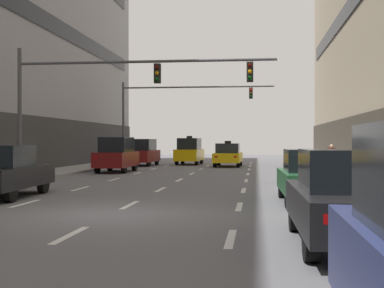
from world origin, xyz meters
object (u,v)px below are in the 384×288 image
object	(u,v)px
car_driving_5	(3,172)
traffic_signal_0	(112,85)
car_driving_0	(143,152)
car_parked_1	(350,198)
traffic_signal_1	(171,105)
car_driving_1	(117,155)
car_parked_2	(312,176)
taxi_driving_2	(228,155)
taxi_driving_4	(189,151)
pedestrian_1	(332,156)

from	to	relation	value
car_driving_5	traffic_signal_0	xyz separation A→B (m)	(2.10, 5.85, 3.45)
car_driving_5	car_driving_0	bearing A→B (deg)	90.50
car_parked_1	traffic_signal_1	world-z (taller)	traffic_signal_1
car_driving_0	car_driving_5	bearing A→B (deg)	-89.50
car_driving_0	car_driving_1	world-z (taller)	car_driving_1
car_driving_5	car_parked_2	size ratio (longest dim) A/B	1.07
traffic_signal_0	traffic_signal_1	distance (m)	18.50
taxi_driving_2	car_parked_1	size ratio (longest dim) A/B	0.99
car_parked_2	traffic_signal_1	size ratio (longest dim) A/B	0.37
taxi_driving_2	taxi_driving_4	world-z (taller)	taxi_driving_4
car_driving_0	car_parked_2	world-z (taller)	car_driving_0
car_parked_1	car_parked_2	distance (m)	6.66
traffic_signal_1	pedestrian_1	xyz separation A→B (m)	(10.80, -10.59, -3.69)
taxi_driving_2	traffic_signal_1	xyz separation A→B (m)	(-4.56, 2.05, 3.88)
car_parked_2	traffic_signal_0	bearing A→B (deg)	142.16
traffic_signal_0	taxi_driving_4	bearing A→B (deg)	87.31
car_driving_1	taxi_driving_2	size ratio (longest dim) A/B	0.95
taxi_driving_2	traffic_signal_1	bearing A→B (deg)	155.78
car_driving_0	car_driving_1	bearing A→B (deg)	-88.96
taxi_driving_4	car_driving_5	bearing A→B (deg)	-96.77
car_parked_1	pedestrian_1	size ratio (longest dim) A/B	3.00
car_driving_1	car_parked_2	distance (m)	17.96
car_parked_1	pedestrian_1	distance (m)	20.86
traffic_signal_0	traffic_signal_1	world-z (taller)	traffic_signal_1
car_parked_2	pedestrian_1	size ratio (longest dim) A/B	2.83
pedestrian_1	car_parked_1	bearing A→B (deg)	-96.89
car_driving_1	traffic_signal_0	size ratio (longest dim) A/B	0.38
car_driving_0	car_parked_1	world-z (taller)	car_driving_0
car_driving_0	taxi_driving_4	xyz separation A→B (m)	(3.21, 2.60, 0.04)
car_parked_2	traffic_signal_1	xyz separation A→B (m)	(-8.30, 24.63, 3.92)
car_driving_0	taxi_driving_4	bearing A→B (deg)	38.98
pedestrian_1	car_driving_5	bearing A→B (deg)	-132.32
car_driving_0	car_driving_5	size ratio (longest dim) A/B	0.90
traffic_signal_1	car_driving_1	bearing A→B (deg)	-100.22
car_driving_1	pedestrian_1	size ratio (longest dim) A/B	2.81
pedestrian_1	car_parked_2	bearing A→B (deg)	-100.11
car_driving_1	taxi_driving_4	world-z (taller)	taxi_driving_4
car_driving_1	traffic_signal_0	xyz separation A→B (m)	(2.15, -8.73, 3.25)
car_parked_1	pedestrian_1	bearing A→B (deg)	83.11
taxi_driving_4	pedestrian_1	xyz separation A→B (m)	(9.50, -11.65, -0.02)
car_driving_1	taxi_driving_4	distance (m)	11.24
taxi_driving_4	car_parked_1	xyz separation A→B (m)	(6.99, -32.36, -0.20)
car_driving_1	car_parked_1	xyz separation A→B (m)	(10.06, -21.54, -0.20)
car_driving_1	car_parked_2	world-z (taller)	car_driving_1
taxi_driving_2	pedestrian_1	xyz separation A→B (m)	(6.24, -8.54, 0.19)
car_driving_5	traffic_signal_1	world-z (taller)	traffic_signal_1
car_parked_2	car_driving_1	bearing A→B (deg)	124.07
taxi_driving_4	car_parked_2	distance (m)	26.63
car_parked_1	traffic_signal_1	distance (m)	32.61
car_parked_1	car_parked_2	bearing A→B (deg)	90.00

